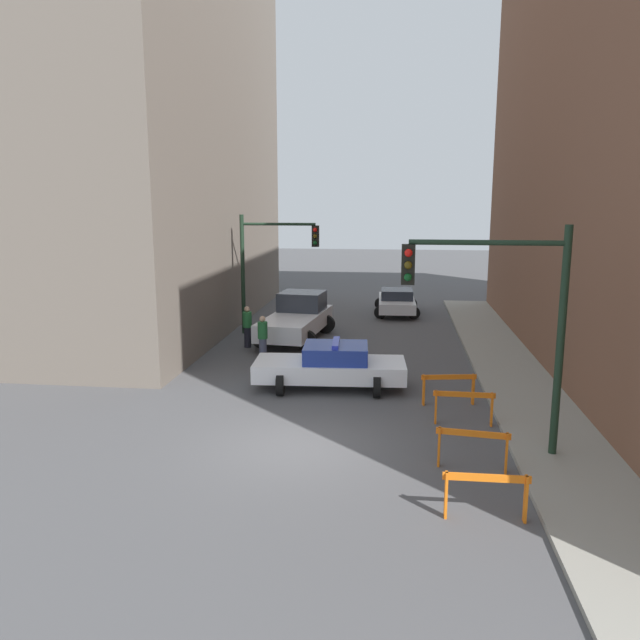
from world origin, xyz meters
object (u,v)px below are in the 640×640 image
Objects in this scene: barrier_mid at (473,443)px; pedestrian_crossing at (263,337)px; barrier_back at (464,402)px; barrier_corner at (449,384)px; parked_car_near at (397,301)px; barrier_front at (486,489)px; traffic_light_near at (508,306)px; pedestrian_corner at (247,326)px; traffic_light_far at (267,257)px; white_truck at (297,318)px; police_car at (331,366)px.

pedestrian_crossing is at bearing 126.88° from barrier_mid.
barrier_back and barrier_corner have the same top height.
barrier_mid is at bearing -86.34° from parked_car_near.
pedestrian_crossing is 12.77m from barrier_front.
barrier_corner is at bearing 92.23° from barrier_mid.
barrier_corner is at bearing 104.38° from traffic_light_near.
pedestrian_corner is 1.04× the size of barrier_back.
parked_car_near is at bearing 44.49° from traffic_light_far.
white_truck reaches higher than barrier_corner.
barrier_front and barrier_corner have the same top height.
pedestrian_crossing is at bearing -80.84° from traffic_light_far.
pedestrian_crossing is 1.04× the size of barrier_mid.
police_car is 3.01× the size of barrier_mid.
barrier_front is (7.28, -15.49, -2.78)m from traffic_light_far.
traffic_light_near is at bearing -140.28° from police_car.
barrier_corner is (-0.27, 1.61, 0.00)m from barrier_back.
pedestrian_corner is 1.04× the size of barrier_front.
barrier_mid is at bearing -149.89° from police_car.
police_car is at bearing -59.61° from pedestrian_crossing.
pedestrian_corner reaches higher than parked_car_near.
traffic_light_near is at bearing -79.68° from pedestrian_corner.
parked_car_near is (5.61, 5.51, -2.72)m from traffic_light_far.
police_car is 3.00× the size of barrier_front.
barrier_back is at bearing -75.68° from pedestrian_corner.
pedestrian_corner reaches higher than barrier_mid.
police_car is at bearing -100.16° from parked_car_near.
pedestrian_corner is (-8.34, 9.82, -2.67)m from traffic_light_near.
police_car is (-4.44, 4.76, -2.81)m from traffic_light_near.
white_truck is at bearing -30.82° from traffic_light_far.
barrier_corner is (1.51, -14.38, -0.06)m from parked_car_near.
pedestrian_crossing is at bearing 39.09° from police_car.
traffic_light_near reaches higher than barrier_front.
barrier_back is (3.79, -2.81, -0.11)m from police_car.
traffic_light_far is at bearing 118.78° from barrier_mid.
barrier_front is 1.00× the size of barrier_back.
police_car is at bearing 143.44° from barrier_back.
traffic_light_far is 3.13× the size of pedestrian_corner.
traffic_light_near is 3.56m from barrier_back.
parked_car_near is at bearing 52.10° from pedestrian_crossing.
police_car is 0.86× the size of white_truck.
pedestrian_corner is 11.01m from barrier_back.
pedestrian_crossing is at bearing -91.62° from pedestrian_corner.
parked_car_near is 16.08m from barrier_back.
parked_car_near is (2.01, 13.17, -0.05)m from police_car.
barrier_mid and barrier_corner have the same top height.
traffic_light_far is 11.71m from barrier_corner.
barrier_back is at bearing -53.78° from pedestrian_crossing.
barrier_corner is (7.43, -6.26, -0.24)m from pedestrian_corner.
traffic_light_far is 1.20× the size of parked_car_near.
barrier_corner is at bearing -51.24° from traffic_light_far.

